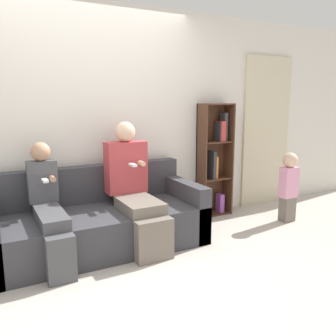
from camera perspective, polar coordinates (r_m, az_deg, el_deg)
name	(u,v)px	position (r m, az deg, el deg)	size (l,w,h in m)	color
ground_plane	(123,268)	(3.40, -7.25, -15.59)	(14.00, 14.00, 0.00)	#BCB2A8
back_wall	(86,122)	(4.03, -13.02, 7.27)	(10.00, 0.06, 2.55)	silver
curtain_panel	(266,132)	(5.32, 15.43, 5.58)	(0.83, 0.04, 2.11)	beige
couch	(98,223)	(3.76, -11.15, -8.65)	(2.15, 0.90, 0.81)	#38383D
adult_seated	(134,184)	(3.71, -5.54, -2.54)	(0.43, 0.86, 1.28)	#70665B
child_seated	(49,205)	(3.46, -18.54, -5.72)	(0.28, 0.88, 1.11)	#47474C
toddler_standing	(289,184)	(4.67, 18.80, -2.52)	(0.22, 0.18, 0.87)	#70665B
bookshelf	(215,158)	(4.69, 7.48, 1.57)	(0.44, 0.23, 1.46)	#4C2D1E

